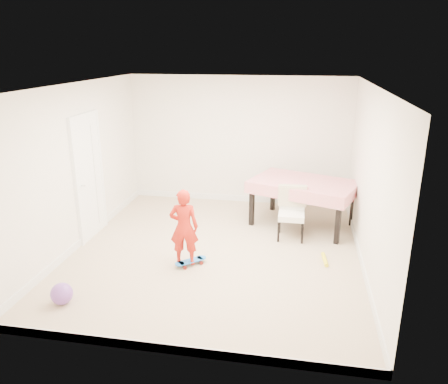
% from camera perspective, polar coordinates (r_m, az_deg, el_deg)
% --- Properties ---
extents(ground, '(5.00, 5.00, 0.00)m').
position_cam_1_polar(ground, '(7.05, -1.10, -7.81)').
color(ground, tan).
rests_on(ground, ground).
extents(ceiling, '(4.50, 5.00, 0.04)m').
position_cam_1_polar(ceiling, '(6.36, -1.24, 13.57)').
color(ceiling, white).
rests_on(ceiling, wall_back).
extents(wall_back, '(4.50, 0.04, 2.60)m').
position_cam_1_polar(wall_back, '(8.96, 1.94, 6.68)').
color(wall_back, silver).
rests_on(wall_back, ground).
extents(wall_front, '(4.50, 0.04, 2.60)m').
position_cam_1_polar(wall_front, '(4.33, -7.60, -6.52)').
color(wall_front, silver).
rests_on(wall_front, ground).
extents(wall_left, '(0.04, 5.00, 2.60)m').
position_cam_1_polar(wall_left, '(7.34, -18.52, 3.12)').
color(wall_left, silver).
rests_on(wall_left, ground).
extents(wall_right, '(0.04, 5.00, 2.60)m').
position_cam_1_polar(wall_right, '(6.54, 18.37, 1.34)').
color(wall_right, silver).
rests_on(wall_right, ground).
extents(door, '(0.11, 0.94, 2.11)m').
position_cam_1_polar(door, '(7.66, -17.23, 1.72)').
color(door, white).
rests_on(door, ground).
extents(baseboard_back, '(4.50, 0.02, 0.12)m').
position_cam_1_polar(baseboard_back, '(9.30, 1.87, -0.81)').
color(baseboard_back, white).
rests_on(baseboard_back, ground).
extents(baseboard_front, '(4.50, 0.02, 0.12)m').
position_cam_1_polar(baseboard_front, '(4.97, -7.01, -19.67)').
color(baseboard_front, white).
rests_on(baseboard_front, ground).
extents(baseboard_left, '(0.02, 5.00, 0.12)m').
position_cam_1_polar(baseboard_left, '(7.74, -17.67, -5.76)').
color(baseboard_left, white).
rests_on(baseboard_left, ground).
extents(baseboard_right, '(0.02, 5.00, 0.12)m').
position_cam_1_polar(baseboard_right, '(6.99, 17.44, -8.43)').
color(baseboard_right, white).
rests_on(baseboard_right, ground).
extents(dining_table, '(2.07, 1.68, 0.85)m').
position_cam_1_polar(dining_table, '(8.04, 10.22, -1.47)').
color(dining_table, '#B62109').
rests_on(dining_table, ground).
extents(dining_chair, '(0.49, 0.57, 0.89)m').
position_cam_1_polar(dining_chair, '(7.46, 8.80, -2.80)').
color(dining_chair, silver).
rests_on(dining_chair, ground).
extents(skateboard, '(0.50, 0.48, 0.08)m').
position_cam_1_polar(skateboard, '(6.66, -4.36, -9.18)').
color(skateboard, blue).
rests_on(skateboard, ground).
extents(child, '(0.46, 0.33, 1.16)m').
position_cam_1_polar(child, '(6.43, -5.24, -4.88)').
color(child, red).
rests_on(child, ground).
extents(balloon, '(0.28, 0.28, 0.28)m').
position_cam_1_polar(balloon, '(6.05, -20.44, -12.34)').
color(balloon, purple).
rests_on(balloon, ground).
extents(foam_toy, '(0.10, 0.40, 0.06)m').
position_cam_1_polar(foam_toy, '(6.92, 13.02, -8.58)').
color(foam_toy, yellow).
rests_on(foam_toy, ground).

